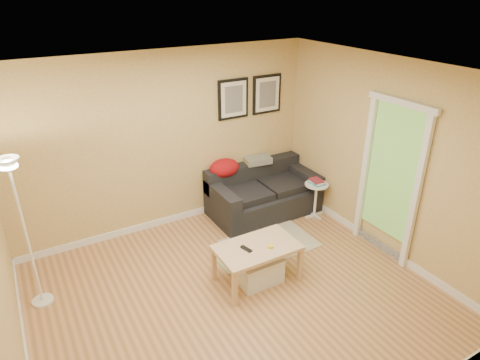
{
  "coord_description": "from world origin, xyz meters",
  "views": [
    {
      "loc": [
        -1.91,
        -3.42,
        3.39
      ],
      "look_at": [
        0.55,
        0.85,
        1.05
      ],
      "focal_mm": 31.43,
      "sensor_mm": 36.0,
      "label": 1
    }
  ],
  "objects_px": {
    "storage_bin": "(259,270)",
    "book_stack": "(317,182)",
    "floor_lamp": "(27,240)",
    "coffee_table": "(257,263)",
    "side_table": "(315,200)",
    "sofa": "(264,191)"
  },
  "relations": [
    {
      "from": "storage_bin",
      "to": "book_stack",
      "type": "xyz_separation_m",
      "value": [
        1.64,
        0.93,
        0.43
      ]
    },
    {
      "from": "floor_lamp",
      "to": "coffee_table",
      "type": "bearing_deg",
      "value": -20.78
    },
    {
      "from": "coffee_table",
      "to": "side_table",
      "type": "height_order",
      "value": "side_table"
    },
    {
      "from": "storage_bin",
      "to": "floor_lamp",
      "type": "relative_size",
      "value": 0.3
    },
    {
      "from": "side_table",
      "to": "floor_lamp",
      "type": "bearing_deg",
      "value": 179.82
    },
    {
      "from": "side_table",
      "to": "book_stack",
      "type": "distance_m",
      "value": 0.32
    },
    {
      "from": "book_stack",
      "to": "sofa",
      "type": "bearing_deg",
      "value": 163.56
    },
    {
      "from": "side_table",
      "to": "book_stack",
      "type": "bearing_deg",
      "value": 72.05
    },
    {
      "from": "sofa",
      "to": "storage_bin",
      "type": "xyz_separation_m",
      "value": [
        -0.99,
        -1.43,
        -0.21
      ]
    },
    {
      "from": "coffee_table",
      "to": "storage_bin",
      "type": "distance_m",
      "value": 0.09
    },
    {
      "from": "sofa",
      "to": "book_stack",
      "type": "distance_m",
      "value": 0.84
    },
    {
      "from": "coffee_table",
      "to": "book_stack",
      "type": "height_order",
      "value": "book_stack"
    },
    {
      "from": "storage_bin",
      "to": "side_table",
      "type": "height_order",
      "value": "side_table"
    },
    {
      "from": "book_stack",
      "to": "side_table",
      "type": "bearing_deg",
      "value": -86.79
    },
    {
      "from": "sofa",
      "to": "side_table",
      "type": "xyz_separation_m",
      "value": [
        0.64,
        -0.5,
        -0.09
      ]
    },
    {
      "from": "book_stack",
      "to": "coffee_table",
      "type": "bearing_deg",
      "value": -130.19
    },
    {
      "from": "sofa",
      "to": "side_table",
      "type": "relative_size",
      "value": 3.03
    },
    {
      "from": "floor_lamp",
      "to": "book_stack",
      "type": "bearing_deg",
      "value": -0.08
    },
    {
      "from": "book_stack",
      "to": "storage_bin",
      "type": "bearing_deg",
      "value": -129.23
    },
    {
      "from": "sofa",
      "to": "book_stack",
      "type": "xyz_separation_m",
      "value": [
        0.64,
        -0.49,
        0.22
      ]
    },
    {
      "from": "sofa",
      "to": "coffee_table",
      "type": "relative_size",
      "value": 1.7
    },
    {
      "from": "side_table",
      "to": "floor_lamp",
      "type": "relative_size",
      "value": 0.31
    }
  ]
}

